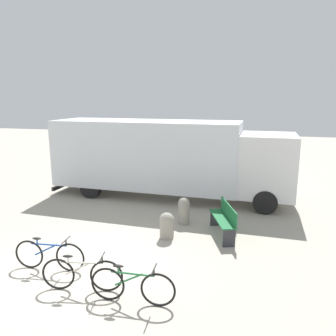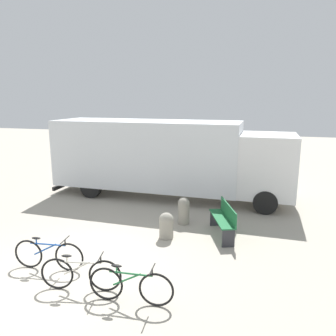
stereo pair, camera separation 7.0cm
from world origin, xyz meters
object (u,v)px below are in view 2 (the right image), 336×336
(bicycle_near, at_px, (48,255))
(bollard_near_bench, at_px, (166,225))
(bicycle_far, at_px, (131,286))
(bicycle_middle, at_px, (81,274))
(bollard_far_bench, at_px, (184,210))
(delivery_truck, at_px, (167,156))
(park_bench, at_px, (224,218))

(bicycle_near, bearing_deg, bollard_near_bench, 42.06)
(bicycle_near, relative_size, bollard_near_bench, 2.27)
(bicycle_near, xyz_separation_m, bicycle_far, (2.32, -0.70, 0.00))
(bicycle_middle, xyz_separation_m, bollard_far_bench, (1.24, 4.15, 0.10))
(bicycle_near, bearing_deg, delivery_truck, 73.99)
(bollard_far_bench, bearing_deg, bicycle_middle, -106.68)
(bicycle_near, distance_m, bicycle_far, 2.42)
(park_bench, relative_size, bicycle_near, 0.97)
(park_bench, xyz_separation_m, bicycle_near, (-3.73, -3.01, -0.15))
(bollard_far_bench, bearing_deg, bicycle_far, -91.16)
(delivery_truck, bearing_deg, park_bench, -50.21)
(bicycle_far, bearing_deg, bicycle_middle, 169.56)
(delivery_truck, distance_m, bollard_near_bench, 4.24)
(bicycle_middle, bearing_deg, park_bench, 43.29)
(park_bench, height_order, bicycle_middle, park_bench)
(bicycle_middle, distance_m, bollard_near_bench, 3.14)
(delivery_truck, xyz_separation_m, bicycle_far, (1.22, -7.01, -1.30))
(delivery_truck, distance_m, park_bench, 4.38)
(park_bench, distance_m, bicycle_near, 4.80)
(bollard_near_bench, bearing_deg, bicycle_near, -131.73)
(park_bench, xyz_separation_m, bollard_near_bench, (-1.57, -0.59, -0.13))
(bollard_near_bench, bearing_deg, delivery_truck, 105.34)
(delivery_truck, bearing_deg, bollard_far_bench, -63.08)
(bicycle_far, xyz_separation_m, bollard_near_bench, (-0.16, 3.12, 0.02))
(bollard_far_bench, bearing_deg, delivery_truck, 115.73)
(delivery_truck, relative_size, bollard_far_bench, 10.94)
(park_bench, bearing_deg, bollard_near_bench, 90.57)
(delivery_truck, height_order, bicycle_middle, delivery_truck)
(bicycle_far, distance_m, bollard_near_bench, 3.12)
(bicycle_middle, height_order, bollard_far_bench, bollard_far_bench)
(park_bench, relative_size, bicycle_far, 0.97)
(park_bench, distance_m, bollard_near_bench, 1.68)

